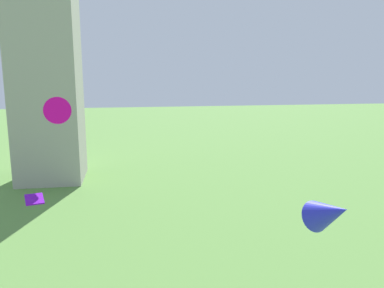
{
  "coord_description": "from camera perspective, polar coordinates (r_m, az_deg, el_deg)",
  "views": [
    {
      "loc": [
        -0.14,
        2.8,
        11.44
      ],
      "look_at": [
        2.74,
        21.3,
        7.81
      ],
      "focal_mm": 37.0,
      "sensor_mm": 36.0,
      "label": 1
    }
  ],
  "objects": [
    {
      "name": "kite_flying_2",
      "position": [
        25.37,
        -19.02,
        4.55
      ],
      "size": [
        2.13,
        2.7,
        1.82
      ],
      "rotation": [
        0.0,
        0.0,
        3.4
      ],
      "color": "#E4089A"
    },
    {
      "name": "kite_flying_5",
      "position": [
        21.61,
        -21.78,
        -7.39
      ],
      "size": [
        1.19,
        1.45,
        0.24
      ],
      "rotation": [
        0.0,
        0.0,
        1.86
      ],
      "color": "#6509B7"
    },
    {
      "name": "kite_flying_0",
      "position": [
        17.66,
        19.29,
        -9.39
      ],
      "size": [
        2.02,
        2.68,
        2.14
      ],
      "rotation": [
        0.0,
        0.0,
        0.29
      ],
      "color": "#272BCF"
    }
  ]
}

